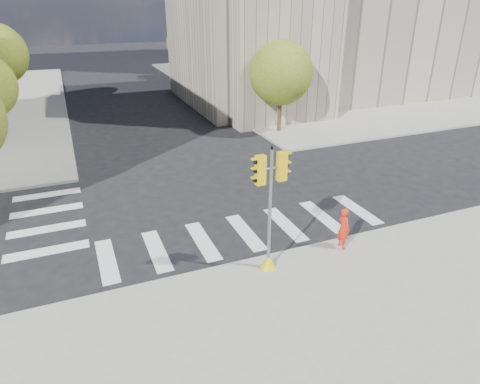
# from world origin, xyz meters

# --- Properties ---
(ground) EXTENTS (160.00, 160.00, 0.00)m
(ground) POSITION_xyz_m (0.00, 0.00, 0.00)
(ground) COLOR black
(ground) RESTS_ON ground
(sidewalk_far_right) EXTENTS (28.00, 40.00, 0.15)m
(sidewalk_far_right) POSITION_xyz_m (20.00, 26.00, 0.07)
(sidewalk_far_right) COLOR gray
(sidewalk_far_right) RESTS_ON ground
(civic_building) EXTENTS (26.00, 16.00, 19.39)m
(civic_building) POSITION_xyz_m (15.59, 19.12, 7.26)
(civic_building) COLOR #A19580
(civic_building) RESTS_ON ground
(tree_re_near) EXTENTS (4.20, 4.20, 6.16)m
(tree_re_near) POSITION_xyz_m (7.50, 10.00, 4.05)
(tree_re_near) COLOR #382616
(tree_re_near) RESTS_ON ground
(tree_re_mid) EXTENTS (4.60, 4.60, 6.66)m
(tree_re_mid) POSITION_xyz_m (7.50, 22.00, 4.35)
(tree_re_mid) COLOR #382616
(tree_re_mid) RESTS_ON ground
(tree_re_far) EXTENTS (4.00, 4.00, 5.88)m
(tree_re_far) POSITION_xyz_m (7.50, 34.00, 3.87)
(tree_re_far) COLOR #382616
(tree_re_far) RESTS_ON ground
(lamp_near) EXTENTS (0.35, 0.18, 8.11)m
(lamp_near) POSITION_xyz_m (8.00, 14.00, 4.58)
(lamp_near) COLOR black
(lamp_near) RESTS_ON sidewalk_far_right
(lamp_far) EXTENTS (0.35, 0.18, 8.11)m
(lamp_far) POSITION_xyz_m (8.00, 28.00, 4.58)
(lamp_far) COLOR black
(lamp_far) RESTS_ON sidewalk_far_right
(traffic_signal) EXTENTS (1.07, 0.56, 4.37)m
(traffic_signal) POSITION_xyz_m (-0.42, -4.75, 1.99)
(traffic_signal) COLOR #DBB60B
(traffic_signal) RESTS_ON sidewalk_near
(photographer) EXTENTS (0.38, 0.58, 1.60)m
(photographer) POSITION_xyz_m (2.68, -4.60, 0.95)
(photographer) COLOR red
(photographer) RESTS_ON sidewalk_near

